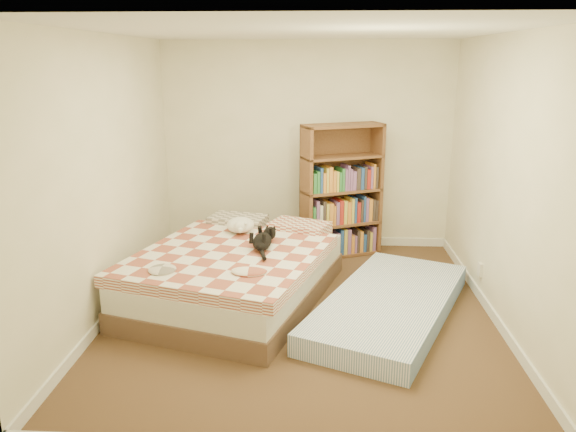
# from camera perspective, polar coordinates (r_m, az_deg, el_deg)

# --- Properties ---
(room) EXTENTS (3.51, 4.01, 2.51)m
(room) POSITION_cam_1_polar(r_m,az_deg,el_deg) (4.94, 1.43, 3.00)
(room) COLOR #47371E
(room) RESTS_ON ground
(bed) EXTENTS (2.12, 2.56, 0.59)m
(bed) POSITION_cam_1_polar(r_m,az_deg,el_deg) (5.55, -5.20, -5.65)
(bed) COLOR brown
(bed) RESTS_ON room
(bookshelf) EXTENTS (1.06, 0.68, 1.57)m
(bookshelf) POSITION_cam_1_polar(r_m,az_deg,el_deg) (6.69, 5.41, 0.81)
(bookshelf) COLOR brown
(bookshelf) RESTS_ON room
(floor_mattress) EXTENTS (1.78, 2.39, 0.20)m
(floor_mattress) POSITION_cam_1_polar(r_m,az_deg,el_deg) (5.29, 10.23, -8.95)
(floor_mattress) COLOR #7392C0
(floor_mattress) RESTS_ON room
(black_cat) EXTENTS (0.29, 0.69, 0.16)m
(black_cat) POSITION_cam_1_polar(r_m,az_deg,el_deg) (5.41, -2.57, -2.46)
(black_cat) COLOR black
(black_cat) RESTS_ON bed
(white_dog) EXTENTS (0.42, 0.43, 0.16)m
(white_dog) POSITION_cam_1_polar(r_m,az_deg,el_deg) (5.87, -4.78, -0.93)
(white_dog) COLOR white
(white_dog) RESTS_ON bed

